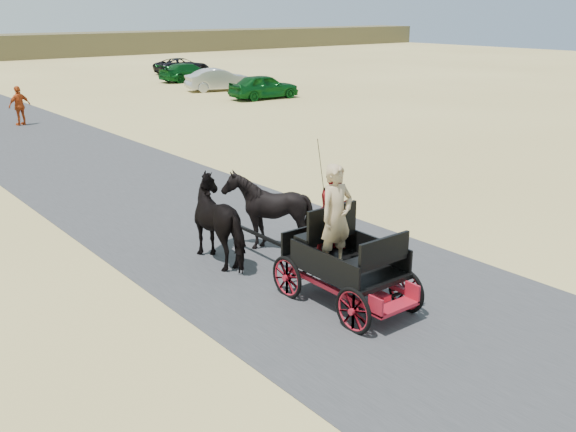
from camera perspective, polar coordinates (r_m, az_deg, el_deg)
ground at (r=12.81m, az=1.68°, el=-4.68°), size 140.00×140.00×0.00m
road at (r=12.81m, az=1.68°, el=-4.66°), size 6.00×140.00×0.01m
carriage at (r=11.27m, az=5.09°, el=-6.04°), size 1.30×2.40×0.72m
horse_left at (r=12.99m, az=-5.75°, el=-0.45°), size 0.91×2.01×1.70m
horse_right at (r=13.58m, az=-1.85°, el=0.46°), size 1.37×1.54×1.70m
driver_man at (r=10.73m, az=4.31°, el=-0.07°), size 0.66×0.43×1.80m
passenger_woman at (r=11.47m, az=4.28°, el=0.54°), size 0.77×0.60×1.58m
pedestrian at (r=30.91m, az=-22.75°, el=9.03°), size 1.08×0.65×1.73m
car_a at (r=37.30m, az=-2.16°, el=11.43°), size 4.19×1.93×1.39m
car_b at (r=41.27m, az=-6.12°, el=11.96°), size 4.39×2.47×1.37m
car_c at (r=47.03m, az=-8.87°, el=12.51°), size 4.46×2.11×1.26m
car_d at (r=52.68m, az=-9.40°, el=13.03°), size 4.42×2.05×1.23m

